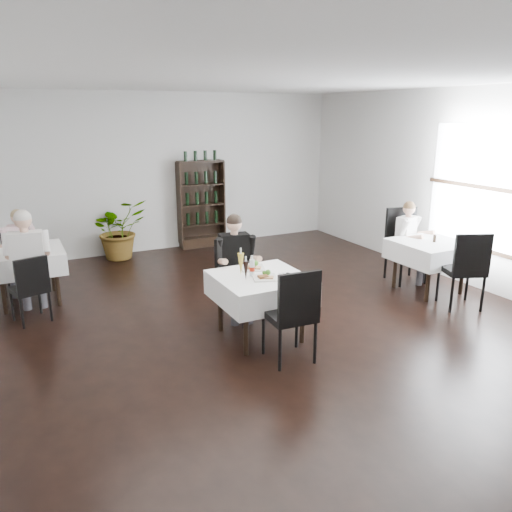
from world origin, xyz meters
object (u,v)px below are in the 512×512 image
Objects in this scene: main_table at (260,288)px; diner_main at (236,259)px; potted_tree at (119,229)px; wine_shelf at (201,205)px.

main_table is 0.72m from diner_main.
potted_tree is (-0.77, 4.20, -0.07)m from main_table.
wine_shelf is 4.41m from main_table.
wine_shelf reaches higher than main_table.
potted_tree is (-1.67, -0.11, -0.30)m from wine_shelf.
diner_main is at bearing -103.95° from wine_shelf.
wine_shelf is at bearing 78.22° from main_table.
wine_shelf reaches higher than diner_main.
wine_shelf is at bearing 76.05° from diner_main.
potted_tree is 3.60m from diner_main.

